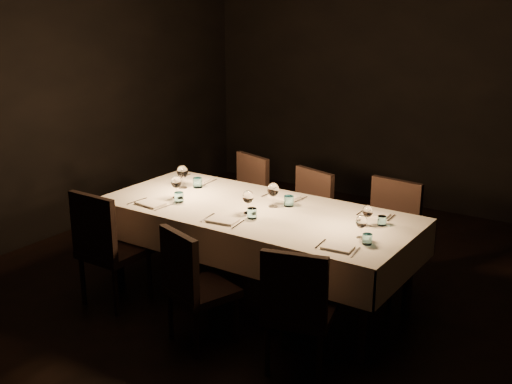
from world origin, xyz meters
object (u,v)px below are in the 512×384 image
Objects in this scene: dining_table at (256,218)px; chair_far_center at (305,216)px; chair_far_right at (388,231)px; chair_near_left at (106,244)px; chair_near_center at (192,281)px; chair_far_left at (244,198)px; chair_near_right at (298,305)px.

chair_far_center is at bearing 87.00° from dining_table.
chair_far_right is (0.77, 0.01, 0.01)m from chair_far_center.
chair_near_left is 0.95m from chair_near_center.
chair_far_left is at bearing 129.84° from dining_table.
chair_near_left reaches higher than chair_far_left.
chair_near_center is at bearing -87.00° from dining_table.
chair_far_right is (0.77, 1.59, 0.03)m from chair_near_center.
chair_near_center is 1.77m from chair_far_right.
chair_far_left is 1.01× the size of chair_far_center.
chair_far_right is (1.71, 1.49, -0.01)m from chair_near_left.
chair_near_left is 1.03× the size of chair_far_left.
dining_table is at bearing -139.50° from chair_near_left.
chair_near_right is 0.97× the size of chair_far_left.
dining_table is 0.75m from chair_far_center.
chair_far_right is at bearing -97.73° from chair_near_center.
chair_far_left reaches higher than chair_near_right.
dining_table is at bearing -132.39° from chair_far_right.
chair_far_left is at bearing -61.27° from chair_near_right.
chair_far_left is (-0.74, 1.69, 0.02)m from chair_near_center.
chair_far_center is 0.77m from chair_far_right.
chair_near_center is at bearing -8.53° from chair_near_right.
chair_far_center reaches higher than chair_near_center.
chair_near_left is 1.05× the size of chair_far_center.
chair_near_left reaches higher than chair_near_center.
chair_near_right is at bearing -46.00° from chair_far_center.
chair_near_left is at bearing -140.02° from dining_table.
chair_near_right is at bearing -179.93° from chair_near_left.
chair_near_right reaches higher than chair_near_center.
chair_far_left is 1.51m from chair_far_right.
chair_near_center is 0.98× the size of chair_near_right.
chair_near_left is at bearing 11.93° from chair_near_center.
chair_far_left is at bearing -171.92° from chair_far_center.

